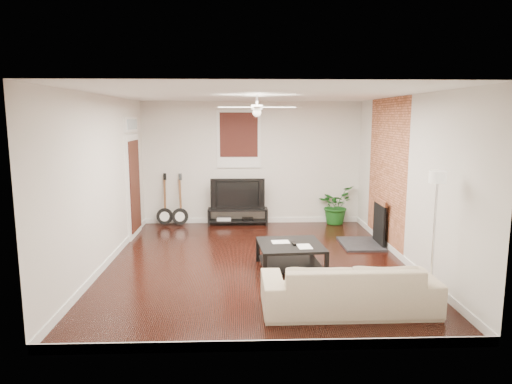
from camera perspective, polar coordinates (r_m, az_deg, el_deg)
room at (r=7.56m, az=0.11°, el=1.38°), size 5.01×6.01×2.81m
brick_accent at (r=8.99m, az=15.93°, el=2.28°), size 0.02×2.20×2.80m
fireplace at (r=9.06m, az=13.93°, el=-3.62°), size 0.80×1.10×0.92m
window_back at (r=10.47m, az=-2.16°, el=6.59°), size 1.00×0.06×1.30m
door_left at (r=9.71m, az=-15.00°, el=1.92°), size 0.08×1.00×2.50m
tv_stand at (r=10.51m, az=-2.28°, el=-3.08°), size 1.36×0.36×0.38m
tv at (r=10.43m, az=-2.30°, el=-0.14°), size 1.22×0.16×0.70m
coffee_table at (r=7.51m, az=4.29°, el=-8.00°), size 1.09×1.09×0.43m
sofa at (r=6.05m, az=11.44°, el=-11.42°), size 2.20×0.87×0.64m
floor_lamp at (r=6.31m, az=21.27°, el=-5.53°), size 0.30×0.30×1.79m
potted_plant at (r=10.73m, az=9.85°, el=-1.60°), size 1.03×1.05×0.88m
guitar_left at (r=10.54m, az=-11.37°, el=-0.94°), size 0.40×0.30×1.20m
guitar_right at (r=10.46m, az=-9.50°, el=-0.97°), size 0.42×0.34×1.20m
ceiling_fan at (r=7.49m, az=0.11°, el=10.51°), size 1.24×1.24×0.32m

